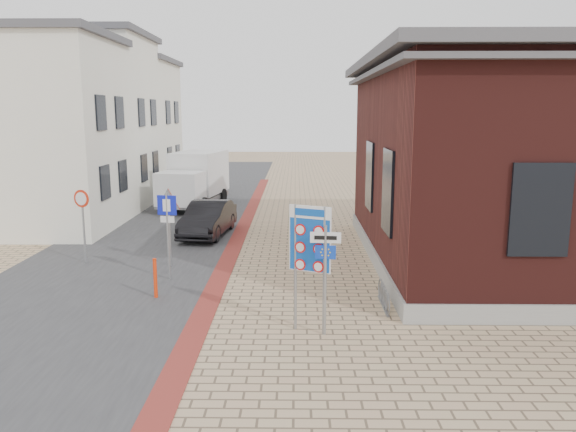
% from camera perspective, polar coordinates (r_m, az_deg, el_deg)
% --- Properties ---
extents(ground, '(120.00, 120.00, 0.00)m').
position_cam_1_polar(ground, '(12.92, -0.76, -12.42)').
color(ground, tan).
rests_on(ground, ground).
extents(road_strip, '(7.00, 60.00, 0.02)m').
position_cam_1_polar(road_strip, '(27.97, -11.26, -0.01)').
color(road_strip, '#38383A').
rests_on(road_strip, ground).
extents(curb_strip, '(0.60, 40.00, 0.02)m').
position_cam_1_polar(curb_strip, '(22.58, -5.16, -2.35)').
color(curb_strip, maroon).
rests_on(curb_strip, ground).
extents(brick_building, '(13.00, 13.00, 6.80)m').
position_cam_1_polar(brick_building, '(20.83, 25.47, 5.26)').
color(brick_building, gray).
rests_on(brick_building, ground).
extents(townhouse_near, '(7.40, 6.40, 8.30)m').
position_cam_1_polar(townhouse_near, '(26.45, -24.80, 7.70)').
color(townhouse_near, white).
rests_on(townhouse_near, ground).
extents(townhouse_mid, '(7.40, 6.40, 9.10)m').
position_cam_1_polar(townhouse_mid, '(31.96, -20.23, 9.07)').
color(townhouse_mid, white).
rests_on(townhouse_mid, ground).
extents(townhouse_far, '(7.40, 6.40, 8.30)m').
position_cam_1_polar(townhouse_far, '(37.64, -16.93, 8.78)').
color(townhouse_far, white).
rests_on(townhouse_far, ground).
extents(bike_rack, '(0.08, 1.80, 0.60)m').
position_cam_1_polar(bike_rack, '(15.06, 9.71, -8.11)').
color(bike_rack, slate).
rests_on(bike_rack, ground).
extents(sedan, '(1.96, 4.41, 1.41)m').
position_cam_1_polar(sedan, '(23.33, -8.12, -0.27)').
color(sedan, black).
rests_on(sedan, ground).
extents(box_truck, '(3.11, 5.86, 2.91)m').
position_cam_1_polar(box_truck, '(30.38, -9.44, 3.73)').
color(box_truck, slate).
rests_on(box_truck, ground).
extents(border_sign, '(0.94, 0.46, 2.97)m').
position_cam_1_polar(border_sign, '(12.73, 2.24, -2.62)').
color(border_sign, gray).
rests_on(border_sign, ground).
extents(essen_sign, '(0.69, 0.11, 2.56)m').
position_cam_1_polar(essen_sign, '(12.65, 3.81, -4.75)').
color(essen_sign, gray).
rests_on(essen_sign, ground).
extents(parking_sign, '(0.59, 0.15, 2.68)m').
position_cam_1_polar(parking_sign, '(17.13, -12.15, -0.45)').
color(parking_sign, gray).
rests_on(parking_sign, ground).
extents(yield_sign, '(0.90, 0.21, 2.55)m').
position_cam_1_polar(yield_sign, '(18.62, -12.04, 0.77)').
color(yield_sign, gray).
rests_on(yield_sign, ground).
extents(speed_sign, '(0.57, 0.23, 2.51)m').
position_cam_1_polar(speed_sign, '(19.85, -20.12, 0.19)').
color(speed_sign, gray).
rests_on(speed_sign, ground).
extents(bollard, '(0.13, 0.13, 1.12)m').
position_cam_1_polar(bollard, '(15.83, -13.33, -6.18)').
color(bollard, red).
rests_on(bollard, ground).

